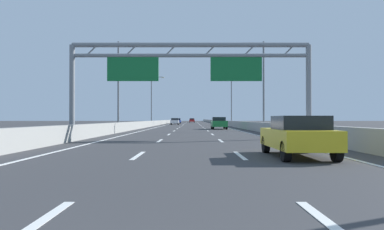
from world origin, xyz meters
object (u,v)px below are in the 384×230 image
streetlamp_left_far (151,97)px  white_car (173,121)px  red_car (190,120)px  blue_car (176,121)px  yellow_car (296,136)px  green_car (217,123)px  streetlamp_left_mid (119,80)px  sign_gantry (188,66)px  streetlamp_right_mid (260,80)px  streetlamp_right_far (229,97)px

streetlamp_left_far → white_car: 12.47m
red_car → blue_car: red_car is taller
streetlamp_left_far → red_car: bearing=82.5°
streetlamp_left_far → yellow_car: bearing=-79.5°
streetlamp_left_far → yellow_car: streetlamp_left_far is taller
green_car → blue_car: bearing=97.5°
white_car → green_car: (7.18, -36.31, 0.03)m
streetlamp_left_mid → yellow_car: 29.82m
sign_gantry → streetlamp_left_far: bearing=98.8°
streetlamp_right_mid → white_car: 45.40m
streetlamp_right_mid → streetlamp_left_far: bearing=114.5°
sign_gantry → streetlamp_right_far: (7.56, 47.88, 0.59)m
streetlamp_right_far → yellow_car: (-3.76, -60.07, -4.67)m
blue_car → white_car: blue_car is taller
white_car → yellow_car: 71.39m
sign_gantry → yellow_car: sign_gantry is taller
streetlamp_left_far → yellow_car: 61.28m
streetlamp_left_mid → blue_car: (3.64, 63.07, -4.65)m
streetlamp_left_mid → streetlamp_right_far: (14.93, 32.82, 0.00)m
streetlamp_left_far → white_car: streetlamp_left_far is taller
streetlamp_left_far → blue_car: streetlamp_left_far is taller
blue_car → yellow_car: 90.63m
streetlamp_left_mid → streetlamp_right_mid: (14.93, 0.00, 0.00)m
streetlamp_right_far → blue_car: streetlamp_right_far is taller
blue_car → yellow_car: (7.52, -90.32, -0.02)m
white_car → blue_car: bearing=90.4°
streetlamp_right_far → red_car: streetlamp_right_far is taller
streetlamp_right_far → yellow_car: size_ratio=2.26×
sign_gantry → white_car: (-3.61, 58.82, -4.06)m
streetlamp_right_far → white_car: streetlamp_right_far is taller
red_car → sign_gantry: bearing=-90.1°
red_car → white_car: (-3.78, -46.75, -0.02)m
streetlamp_left_mid → white_car: (3.76, 43.76, -4.66)m
streetlamp_left_mid → streetlamp_left_far: same height
green_car → streetlamp_left_mid: bearing=-145.8°
sign_gantry → blue_car: sign_gantry is taller
streetlamp_right_far → blue_car: size_ratio=2.14×
green_car → streetlamp_right_far: bearing=81.1°
blue_car → green_car: 56.10m
white_car → yellow_car: white_car is taller
green_car → red_car: bearing=92.3°
streetlamp_right_far → yellow_car: 60.37m
sign_gantry → streetlamp_left_far: (-7.38, 47.88, 0.59)m
blue_car → red_car: bearing=81.9°
streetlamp_left_mid → yellow_car: (11.17, -27.25, -4.67)m
red_car → white_car: bearing=-94.6°
yellow_car → sign_gantry: bearing=107.3°
sign_gantry → red_car: sign_gantry is taller
streetlamp_right_mid → streetlamp_right_far: bearing=90.0°
sign_gantry → green_car: bearing=81.0°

